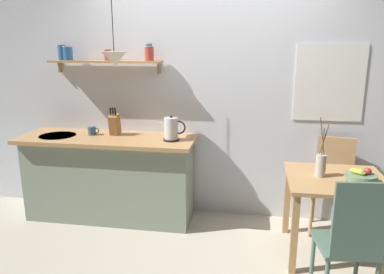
% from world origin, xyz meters
% --- Properties ---
extents(ground_plane, '(14.00, 14.00, 0.00)m').
position_xyz_m(ground_plane, '(0.00, 0.00, 0.00)').
color(ground_plane, '#BCB29E').
extents(back_wall, '(6.80, 0.11, 2.70)m').
position_xyz_m(back_wall, '(0.20, 0.65, 1.35)').
color(back_wall, silver).
rests_on(back_wall, ground_plane).
extents(kitchen_counter, '(1.83, 0.63, 0.90)m').
position_xyz_m(kitchen_counter, '(-1.00, 0.32, 0.46)').
color(kitchen_counter, gray).
rests_on(kitchen_counter, ground_plane).
extents(wall_shelf, '(1.20, 0.20, 0.30)m').
position_xyz_m(wall_shelf, '(-1.06, 0.49, 1.70)').
color(wall_shelf, tan).
extents(dining_table, '(0.83, 0.78, 0.72)m').
position_xyz_m(dining_table, '(1.21, -0.07, 0.60)').
color(dining_table, tan).
rests_on(dining_table, ground_plane).
extents(dining_chair_near, '(0.44, 0.44, 0.98)m').
position_xyz_m(dining_chair_near, '(1.18, -0.77, 0.53)').
color(dining_chair_near, '#4C6B5B').
rests_on(dining_chair_near, ground_plane).
extents(dining_chair_far, '(0.48, 0.48, 0.94)m').
position_xyz_m(dining_chair_far, '(1.30, 0.42, 0.52)').
color(dining_chair_far, tan).
rests_on(dining_chair_far, ground_plane).
extents(fruit_bowl, '(0.25, 0.25, 0.12)m').
position_xyz_m(fruit_bowl, '(1.39, -0.12, 0.77)').
color(fruit_bowl, slate).
rests_on(fruit_bowl, dining_table).
extents(twig_vase, '(0.09, 0.09, 0.52)m').
position_xyz_m(twig_vase, '(1.07, -0.05, 0.83)').
color(twig_vase, '#B7B2A8').
rests_on(twig_vase, dining_table).
extents(electric_kettle, '(0.25, 0.16, 0.26)m').
position_xyz_m(electric_kettle, '(-0.31, 0.27, 1.02)').
color(electric_kettle, black).
rests_on(electric_kettle, kitchen_counter).
extents(knife_block, '(0.09, 0.16, 0.30)m').
position_xyz_m(knife_block, '(-0.95, 0.40, 1.02)').
color(knife_block, '#9E6B3D').
rests_on(knife_block, kitchen_counter).
extents(coffee_mug_by_sink, '(0.12, 0.08, 0.09)m').
position_xyz_m(coffee_mug_by_sink, '(-1.19, 0.36, 0.95)').
color(coffee_mug_by_sink, '#3D5B89').
rests_on(coffee_mug_by_sink, kitchen_counter).
extents(pendant_lamp, '(0.24, 0.24, 0.67)m').
position_xyz_m(pendant_lamp, '(-0.84, 0.20, 1.70)').
color(pendant_lamp, black).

